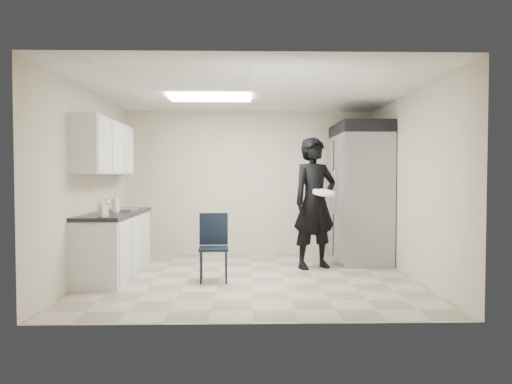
{
  "coord_description": "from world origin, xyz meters",
  "views": [
    {
      "loc": [
        -0.06,
        -6.33,
        1.42
      ],
      "look_at": [
        0.07,
        0.2,
        1.19
      ],
      "focal_mm": 32.0,
      "sensor_mm": 36.0,
      "label": 1
    }
  ],
  "objects_px": {
    "commercial_fridge": "(359,198)",
    "man_tuxedo": "(315,203)",
    "folding_chair": "(214,249)",
    "lower_counter": "(115,245)"
  },
  "relations": [
    {
      "from": "lower_counter",
      "to": "man_tuxedo",
      "type": "height_order",
      "value": "man_tuxedo"
    },
    {
      "from": "lower_counter",
      "to": "commercial_fridge",
      "type": "bearing_deg",
      "value": 15.88
    },
    {
      "from": "folding_chair",
      "to": "man_tuxedo",
      "type": "bearing_deg",
      "value": 26.55
    },
    {
      "from": "man_tuxedo",
      "to": "commercial_fridge",
      "type": "bearing_deg",
      "value": 12.06
    },
    {
      "from": "commercial_fridge",
      "to": "man_tuxedo",
      "type": "distance_m",
      "value": 1.04
    },
    {
      "from": "commercial_fridge",
      "to": "folding_chair",
      "type": "bearing_deg",
      "value": -147.66
    },
    {
      "from": "commercial_fridge",
      "to": "folding_chair",
      "type": "relative_size",
      "value": 2.37
    },
    {
      "from": "commercial_fridge",
      "to": "folding_chair",
      "type": "distance_m",
      "value": 2.83
    },
    {
      "from": "lower_counter",
      "to": "man_tuxedo",
      "type": "bearing_deg",
      "value": 8.97
    },
    {
      "from": "folding_chair",
      "to": "man_tuxedo",
      "type": "relative_size",
      "value": 0.44
    }
  ]
}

